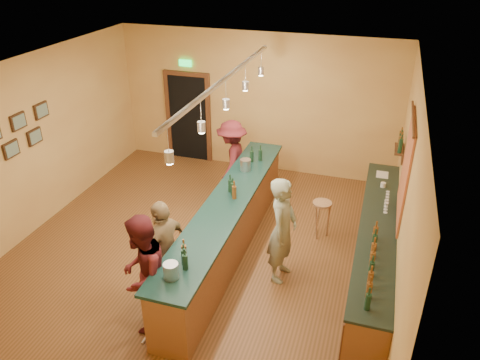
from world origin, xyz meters
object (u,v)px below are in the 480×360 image
(bar_stool, at_px, (322,209))
(bartender, at_px, (283,230))
(tasting_bar, at_px, (228,223))
(customer_a, at_px, (143,274))
(customer_c, at_px, (232,160))
(back_counter, at_px, (375,248))
(customer_b, at_px, (165,250))

(bar_stool, bearing_deg, bartender, -107.77)
(tasting_bar, xyz_separation_m, bartender, (1.04, -0.36, 0.29))
(customer_a, height_order, customer_c, customer_a)
(bartender, bearing_deg, customer_a, 141.27)
(bar_stool, bearing_deg, back_counter, -39.25)
(customer_c, bearing_deg, bartender, 30.57)
(customer_c, bearing_deg, tasting_bar, 11.81)
(back_counter, relative_size, tasting_bar, 0.89)
(customer_b, bearing_deg, customer_c, -168.99)
(back_counter, distance_m, bartender, 1.59)
(bartender, bearing_deg, bar_stool, -12.02)
(bar_stool, bearing_deg, customer_c, 155.63)
(back_counter, bearing_deg, bartender, -159.39)
(customer_a, bearing_deg, bar_stool, 138.02)
(tasting_bar, xyz_separation_m, customer_c, (-0.56, 1.92, 0.25))
(bartender, distance_m, customer_b, 1.85)
(tasting_bar, bearing_deg, back_counter, 4.18)
(tasting_bar, xyz_separation_m, bar_stool, (1.48, 1.00, -0.03))
(bartender, bearing_deg, customer_b, 126.34)
(back_counter, height_order, customer_a, customer_a)
(back_counter, bearing_deg, customer_c, 150.20)
(customer_c, distance_m, bar_stool, 2.26)
(customer_a, bearing_deg, bartender, 127.76)
(customer_a, bearing_deg, customer_c, 172.47)
(customer_a, bearing_deg, customer_b, 172.23)
(bar_stool, bearing_deg, tasting_bar, -145.90)
(tasting_bar, relative_size, customer_c, 2.98)
(back_counter, distance_m, bar_stool, 1.30)
(customer_b, distance_m, bar_stool, 3.07)
(bar_stool, bearing_deg, customer_b, -131.38)
(tasting_bar, bearing_deg, customer_c, 106.35)
(back_counter, bearing_deg, customer_b, -153.94)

